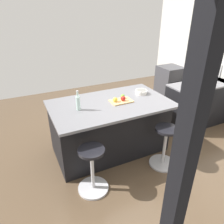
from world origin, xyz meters
TOP-DOWN VIEW (x-y plane):
  - ground_plane at (0.00, 0.00)m, footprint 6.82×6.82m
  - sink_cabinet at (-2.28, -0.07)m, footprint 2.20×0.60m
  - oven_range at (-2.27, -1.51)m, footprint 0.60×0.61m
  - kitchen_island at (0.27, -0.02)m, footprint 1.96×1.17m
  - stool_by_window at (-0.35, 0.74)m, footprint 0.44×0.44m
  - stool_middle at (0.89, 0.74)m, footprint 0.44×0.44m
  - cutting_board at (0.09, 0.05)m, footprint 0.36×0.24m
  - apple_yellow at (0.20, 0.06)m, footprint 0.08×0.08m
  - apple_green at (0.02, -0.02)m, footprint 0.07×0.07m
  - apple_red at (0.07, 0.07)m, footprint 0.08×0.08m
  - water_bottle at (0.82, 0.05)m, footprint 0.06×0.06m
  - fruit_bowl at (-0.40, -0.10)m, footprint 0.21×0.21m

SIDE VIEW (x-z plane):
  - ground_plane at x=0.00m, z-range 0.00..0.00m
  - stool_by_window at x=-0.35m, z-range -0.02..0.68m
  - stool_middle at x=0.89m, z-range -0.02..0.68m
  - oven_range at x=-2.27m, z-range 0.00..0.90m
  - sink_cabinet at x=-2.28m, z-range -0.13..1.07m
  - kitchen_island at x=0.27m, z-range 0.00..0.96m
  - cutting_board at x=0.09m, z-range 0.95..0.97m
  - fruit_bowl at x=-0.40m, z-range 0.96..1.03m
  - apple_green at x=0.02m, z-range 0.97..1.04m
  - apple_yellow at x=0.20m, z-range 0.97..1.05m
  - apple_red at x=0.07m, z-range 0.97..1.05m
  - water_bottle at x=0.82m, z-range 0.92..1.23m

